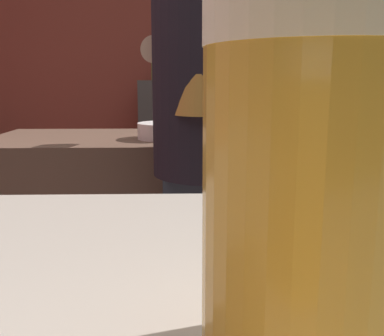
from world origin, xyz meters
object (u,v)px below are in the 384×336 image
at_px(chefs_knife, 275,137).
at_px(bottle_hot_sauce, 156,66).
at_px(knife_block, 348,109).
at_px(mixing_bowl, 167,131).
at_px(bottle_olive_oil, 199,70).
at_px(pint_glass_near, 310,194).
at_px(bartender, 210,145).

bearing_deg(chefs_knife, bottle_hot_sauce, 128.63).
relative_size(knife_block, mixing_bowl, 1.26).
distance_m(bottle_olive_oil, bottle_hot_sauce, 0.34).
distance_m(mixing_bowl, chefs_knife, 0.42).
distance_m(chefs_knife, bottle_olive_oil, 1.54).
bearing_deg(bottle_olive_oil, pint_glass_near, -91.85).
bearing_deg(chefs_knife, mixing_bowl, -159.95).
relative_size(mixing_bowl, bottle_olive_oil, 1.23).
xyz_separation_m(chefs_knife, pint_glass_near, (-0.33, -1.56, 0.17)).
height_order(chefs_knife, bottle_olive_oil, bottle_olive_oil).
relative_size(mixing_bowl, pint_glass_near, 1.60).
bearing_deg(chefs_knife, knife_block, 34.87).
relative_size(mixing_bowl, bottle_hot_sauce, 0.91).
bearing_deg(chefs_knife, pint_glass_near, -84.52).
height_order(bartender, chefs_knife, bartender).
relative_size(knife_block, bottle_hot_sauce, 1.15).
bearing_deg(pint_glass_near, knife_block, 68.86).
bearing_deg(mixing_bowl, knife_block, 9.27).
bearing_deg(chefs_knife, bottle_olive_oil, 115.93).
xyz_separation_m(bartender, bottle_olive_oil, (0.05, 1.90, 0.26)).
xyz_separation_m(pint_glass_near, bottle_hot_sauce, (-0.20, 2.90, 0.14)).
xyz_separation_m(knife_block, pint_glass_near, (-0.64, -1.66, 0.07)).
bearing_deg(knife_block, bartender, -139.71).
distance_m(bartender, pint_glass_near, 1.16).
distance_m(pint_glass_near, bottle_olive_oil, 3.06).
bearing_deg(bottle_olive_oil, knife_block, -68.78).
bearing_deg(knife_block, pint_glass_near, -111.14).
height_order(knife_block, bottle_hot_sauce, bottle_hot_sauce).
xyz_separation_m(knife_block, bottle_hot_sauce, (-0.84, 1.24, 0.21)).
height_order(knife_block, chefs_knife, knife_block).
bearing_deg(bartender, pint_glass_near, -168.97).
bearing_deg(bottle_olive_oil, mixing_bowl, -97.24).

